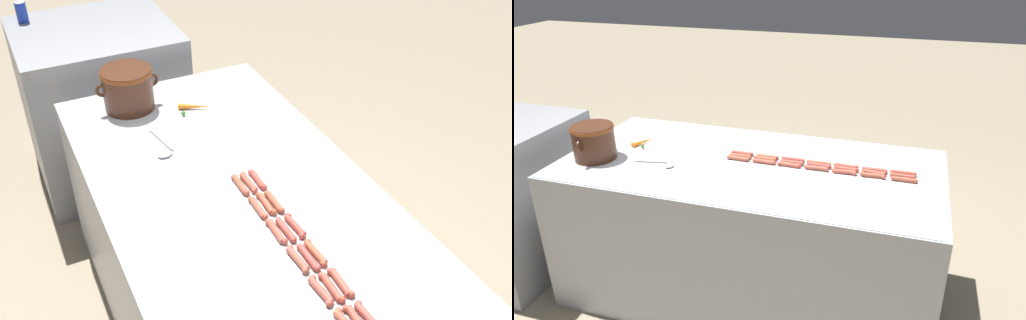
{
  "view_description": "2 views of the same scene",
  "coord_description": "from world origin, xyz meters",
  "views": [
    {
      "loc": [
        -0.78,
        -1.71,
        2.43
      ],
      "look_at": [
        0.14,
        0.17,
        0.96
      ],
      "focal_mm": 41.61,
      "sensor_mm": 36.0,
      "label": 1
    },
    {
      "loc": [
        -2.47,
        -0.89,
        2.12
      ],
      "look_at": [
        0.01,
        -0.13,
        0.95
      ],
      "focal_mm": 33.72,
      "sensor_mm": 36.0,
      "label": 2
    }
  ],
  "objects": [
    {
      "name": "hot_dog_12",
      "position": [
        0.06,
        -0.08,
        0.94
      ],
      "size": [
        0.03,
        0.15,
        0.03
      ],
      "color": "#B05338",
      "rests_on": "griddle_counter"
    },
    {
      "name": "hot_dog_15",
      "position": [
        0.09,
        -0.73,
        0.94
      ],
      "size": [
        0.03,
        0.15,
        0.03
      ],
      "color": "#B44C41",
      "rests_on": "griddle_counter"
    },
    {
      "name": "hot_dog_6",
      "position": [
        0.02,
        0.08,
        0.94
      ],
      "size": [
        0.03,
        0.15,
        0.03
      ],
      "color": "#AF5339",
      "rests_on": "griddle_counter"
    },
    {
      "name": "hot_dog_4",
      "position": [
        0.02,
        -0.24,
        0.94
      ],
      "size": [
        0.03,
        0.15,
        0.03
      ],
      "color": "#BA513E",
      "rests_on": "griddle_counter"
    },
    {
      "name": "hot_dog_13",
      "position": [
        0.06,
        0.08,
        0.94
      ],
      "size": [
        0.03,
        0.15,
        0.03
      ],
      "color": "#B3523D",
      "rests_on": "griddle_counter"
    },
    {
      "name": "hot_dog_2",
      "position": [
        0.02,
        -0.57,
        0.94
      ],
      "size": [
        0.03,
        0.15,
        0.03
      ],
      "color": "#B85040",
      "rests_on": "griddle_counter"
    },
    {
      "name": "hot_dog_3",
      "position": [
        0.02,
        -0.41,
        0.94
      ],
      "size": [
        0.03,
        0.15,
        0.03
      ],
      "color": "#AB533F",
      "rests_on": "griddle_counter"
    },
    {
      "name": "back_cabinet",
      "position": [
        -0.19,
        1.74,
        0.52
      ],
      "size": [
        0.94,
        0.87,
        1.05
      ],
      "primitive_type": "cube",
      "color": "#939599",
      "rests_on": "ground_plane"
    },
    {
      "name": "hot_dog_17",
      "position": [
        0.09,
        -0.41,
        0.94
      ],
      "size": [
        0.03,
        0.15,
        0.03
      ],
      "color": "#B55438",
      "rests_on": "griddle_counter"
    },
    {
      "name": "hot_dog_18",
      "position": [
        0.1,
        -0.25,
        0.94
      ],
      "size": [
        0.03,
        0.15,
        0.03
      ],
      "color": "#AE4439",
      "rests_on": "griddle_counter"
    },
    {
      "name": "hot_dog_10",
      "position": [
        0.06,
        -0.42,
        0.94
      ],
      "size": [
        0.03,
        0.15,
        0.03
      ],
      "color": "#AF473F",
      "rests_on": "griddle_counter"
    },
    {
      "name": "hot_dog_11",
      "position": [
        0.06,
        -0.25,
        0.94
      ],
      "size": [
        0.03,
        0.15,
        0.03
      ],
      "color": "#B54A3E",
      "rests_on": "griddle_counter"
    },
    {
      "name": "hot_dog_9",
      "position": [
        0.06,
        -0.57,
        0.94
      ],
      "size": [
        0.03,
        0.15,
        0.03
      ],
      "color": "#B94D3A",
      "rests_on": "griddle_counter"
    },
    {
      "name": "serving_spoon",
      "position": [
        -0.18,
        0.48,
        0.93
      ],
      "size": [
        0.09,
        0.27,
        0.02
      ],
      "color": "#B7B7BC",
      "rests_on": "griddle_counter"
    },
    {
      "name": "hot_dog_16",
      "position": [
        0.1,
        -0.57,
        0.94
      ],
      "size": [
        0.03,
        0.15,
        0.03
      ],
      "color": "#B9503F",
      "rests_on": "griddle_counter"
    },
    {
      "name": "hot_dog_19",
      "position": [
        0.09,
        -0.08,
        0.94
      ],
      "size": [
        0.03,
        0.15,
        0.03
      ],
      "color": "#AB4F38",
      "rests_on": "griddle_counter"
    },
    {
      "name": "griddle_counter",
      "position": [
        0.0,
        0.0,
        0.46
      ],
      "size": [
        1.1,
        2.28,
        0.92
      ],
      "color": "#ADAFB5",
      "rests_on": "ground_plane"
    },
    {
      "name": "hot_dog_5",
      "position": [
        0.02,
        -0.09,
        0.94
      ],
      "size": [
        0.03,
        0.15,
        0.03
      ],
      "color": "#B9523E",
      "rests_on": "griddle_counter"
    },
    {
      "name": "bean_pot",
      "position": [
        -0.2,
        0.92,
        1.04
      ],
      "size": [
        0.32,
        0.26,
        0.21
      ],
      "color": "#472616",
      "rests_on": "griddle_counter"
    },
    {
      "name": "soda_can",
      "position": [
        -0.54,
        2.02,
        1.11
      ],
      "size": [
        0.07,
        0.07,
        0.12
      ],
      "color": "#1938B2",
      "rests_on": "back_cabinet"
    },
    {
      "name": "carrot",
      "position": [
        0.08,
        0.76,
        0.94
      ],
      "size": [
        0.17,
        0.1,
        0.03
      ],
      "color": "orange",
      "rests_on": "griddle_counter"
    },
    {
      "name": "hot_dog_20",
      "position": [
        0.1,
        0.08,
        0.94
      ],
      "size": [
        0.03,
        0.15,
        0.03
      ],
      "color": "#B9473D",
      "rests_on": "griddle_counter"
    }
  ]
}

